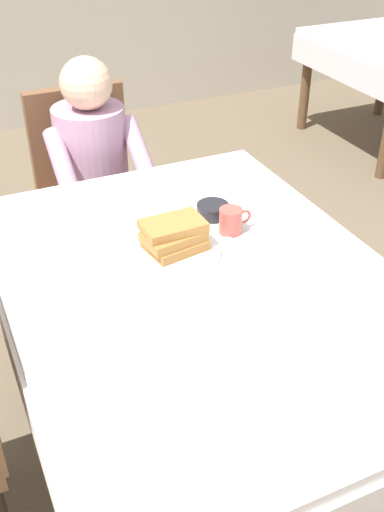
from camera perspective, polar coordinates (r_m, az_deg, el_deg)
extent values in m
plane|color=brown|center=(2.27, 0.70, -17.36)|extent=(14.00, 14.00, 0.00)
cube|color=white|center=(1.77, 0.85, -2.53)|extent=(1.10, 1.50, 0.04)
cube|color=white|center=(2.43, -6.85, 5.01)|extent=(1.10, 0.01, 0.18)
cube|color=white|center=(1.73, -16.34, -9.92)|extent=(0.01, 1.50, 0.18)
cube|color=white|center=(2.09, 14.76, -1.13)|extent=(0.01, 1.50, 0.18)
cylinder|color=brown|center=(2.42, -16.36, -3.70)|extent=(0.07, 0.07, 0.70)
cylinder|color=brown|center=(2.65, 3.79, 1.32)|extent=(0.07, 0.07, 0.70)
cube|color=brown|center=(2.78, -9.06, 4.38)|extent=(0.44, 0.44, 0.05)
cube|color=brown|center=(2.84, -10.74, 10.84)|extent=(0.44, 0.06, 0.48)
cylinder|color=#2D2319|center=(2.79, -4.05, -0.50)|extent=(0.04, 0.04, 0.40)
cylinder|color=#2D2319|center=(2.71, -11.16, -2.27)|extent=(0.04, 0.04, 0.40)
cylinder|color=#2D2319|center=(3.08, -6.48, 2.93)|extent=(0.04, 0.04, 0.40)
cylinder|color=#2D2319|center=(3.01, -12.95, 1.42)|extent=(0.04, 0.04, 0.40)
cylinder|color=#B2849E|center=(2.64, -9.42, 9.01)|extent=(0.30, 0.30, 0.46)
sphere|color=#D8AD8C|center=(2.51, -10.01, 15.81)|extent=(0.21, 0.21, 0.21)
cylinder|color=#B2849E|center=(2.54, -5.14, 9.97)|extent=(0.08, 0.29, 0.23)
cylinder|color=#B2849E|center=(2.46, -12.22, 8.54)|extent=(0.08, 0.29, 0.23)
cylinder|color=#383D51|center=(2.73, -5.87, -0.77)|extent=(0.10, 0.10, 0.45)
cylinder|color=#383D51|center=(2.70, -9.07, -1.56)|extent=(0.10, 0.10, 0.45)
cylinder|color=white|center=(1.85, -1.56, 0.43)|extent=(0.28, 0.28, 0.02)
cube|color=#A36B33|center=(1.85, -1.63, 1.15)|extent=(0.19, 0.16, 0.03)
cube|color=#A36B33|center=(1.82, -1.76, 1.85)|extent=(0.20, 0.14, 0.03)
cube|color=#A36B33|center=(1.82, -1.81, 2.88)|extent=(0.19, 0.13, 0.03)
cylinder|color=#B24C42|center=(1.95, 3.68, 3.33)|extent=(0.08, 0.08, 0.08)
torus|color=#B24C42|center=(1.97, 4.98, 3.74)|extent=(0.05, 0.01, 0.05)
cylinder|color=black|center=(2.05, 1.97, 4.36)|extent=(0.11, 0.11, 0.04)
cone|color=silver|center=(1.84, -11.29, 0.53)|extent=(0.08, 0.08, 0.07)
cube|color=silver|center=(1.79, -6.90, -1.43)|extent=(0.03, 0.18, 0.00)
cube|color=silver|center=(1.91, 3.92, 1.29)|extent=(0.02, 0.20, 0.00)
cube|color=silver|center=(1.60, 2.30, -6.19)|extent=(0.15, 0.04, 0.00)
cube|color=white|center=(1.64, -9.26, -5.31)|extent=(0.18, 0.13, 0.01)
cube|color=silver|center=(4.95, 14.24, 19.26)|extent=(0.90, 0.01, 0.18)
cube|color=silver|center=(4.26, 13.75, 17.05)|extent=(0.01, 1.10, 0.18)
cylinder|color=brown|center=(4.74, 10.73, 15.77)|extent=(0.07, 0.07, 0.70)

